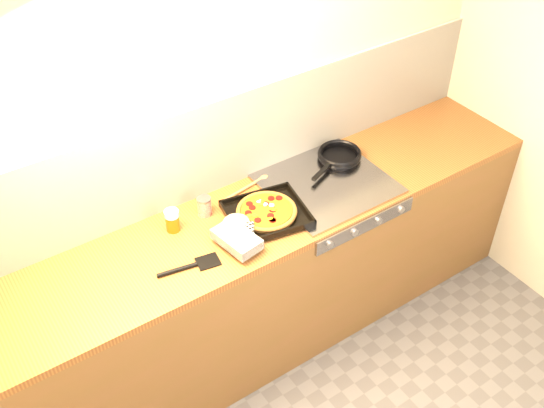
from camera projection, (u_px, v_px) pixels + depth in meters
room_shell at (219, 146)px, 3.06m from camera, size 3.20×3.20×3.20m
counter_run at (254, 282)px, 3.32m from camera, size 3.20×0.62×0.90m
stovetop at (327, 184)px, 3.22m from camera, size 0.60×0.56×0.02m
pizza_on_tray at (258, 218)px, 2.97m from camera, size 0.52×0.41×0.06m
frying_pan at (339, 156)px, 3.36m from camera, size 0.41×0.30×0.04m
tomato_can at (204, 206)px, 3.02m from camera, size 0.09×0.09×0.10m
juice_glass at (172, 220)px, 2.93m from camera, size 0.07×0.07×0.11m
wooden_spoon at (250, 185)px, 3.21m from camera, size 0.30×0.07×0.02m
black_spatula at (190, 266)px, 2.77m from camera, size 0.29×0.10×0.02m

